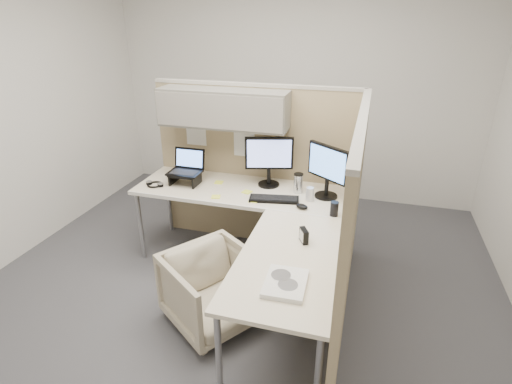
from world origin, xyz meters
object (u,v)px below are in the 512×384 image
(office_chair, at_px, (213,286))
(keyboard, at_px, (274,199))
(desk, at_px, (255,216))
(monitor_left, at_px, (269,158))

(office_chair, relative_size, keyboard, 1.53)
(desk, distance_m, monitor_left, 0.65)
(office_chair, distance_m, keyboard, 0.92)
(desk, xyz_separation_m, monitor_left, (-0.03, 0.57, 0.32))
(monitor_left, bearing_deg, desk, -102.85)
(keyboard, bearing_deg, desk, -121.33)
(keyboard, bearing_deg, monitor_left, 102.61)
(monitor_left, relative_size, keyboard, 1.09)
(desk, distance_m, office_chair, 0.65)
(desk, relative_size, keyboard, 4.70)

